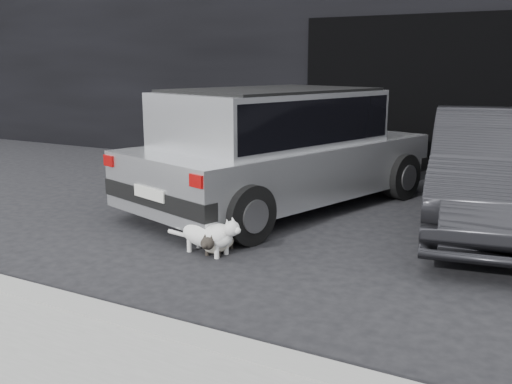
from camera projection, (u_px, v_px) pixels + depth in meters
The scene contains 8 objects.
ground at pixel (246, 230), 6.46m from camera, with size 80.00×80.00×0.00m, color black.
building_facade at pixel (452, 27), 10.58m from camera, with size 34.00×4.00×5.00m, color black.
garage_opening at pixel (423, 98), 9.12m from camera, with size 4.00×0.10×2.60m, color black.
curb at pixel (184, 340), 3.75m from camera, with size 18.00×0.25×0.12m, color gray.
silver_hatchback at pixel (277, 143), 7.34m from camera, with size 3.01×4.53×1.54m.
second_car at pixel (497, 170), 6.42m from camera, with size 1.42×4.06×1.34m, color black.
cat_siamese at pixel (217, 242), 5.64m from camera, with size 0.29×0.73×0.25m.
cat_white at pixel (210, 234), 5.60m from camera, with size 0.89×0.36×0.41m.
Camera 1 is at (3.07, -5.40, 1.84)m, focal length 40.00 mm.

